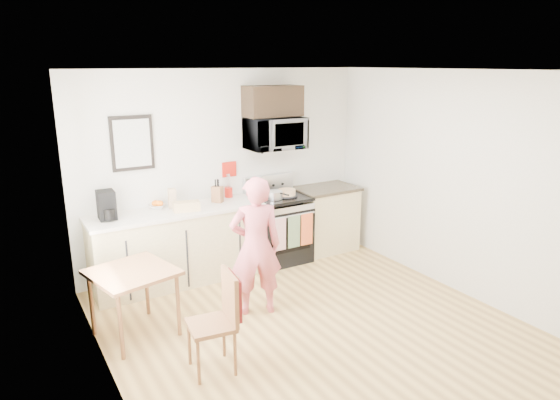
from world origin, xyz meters
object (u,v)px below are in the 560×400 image
chair (225,307)px  person (256,246)px  range (279,230)px  microwave (275,133)px  cake (287,193)px  dining_table (132,278)px

chair → person: bearing=54.2°
range → person: (-0.98, -1.17, 0.33)m
microwave → chair: 2.91m
chair → cake: cake is taller
microwave → cake: bearing=-62.6°
microwave → cake: microwave is taller
chair → cake: size_ratio=3.20×
person → chair: size_ratio=1.68×
range → person: person is taller
person → chair: 1.08m
microwave → person: (-0.98, -1.27, -0.99)m
person → dining_table: size_ratio=1.96×
microwave → cake: (0.09, -0.17, -0.79)m
chair → microwave: bearing=57.5°
microwave → dining_table: (-2.25, -1.09, -1.14)m
dining_table → chair: 1.11m
chair → range: bearing=56.0°
microwave → dining_table: size_ratio=0.97×
person → cake: person is taller
range → cake: 0.54m
range → chair: bearing=-131.2°
chair → dining_table: bearing=126.9°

